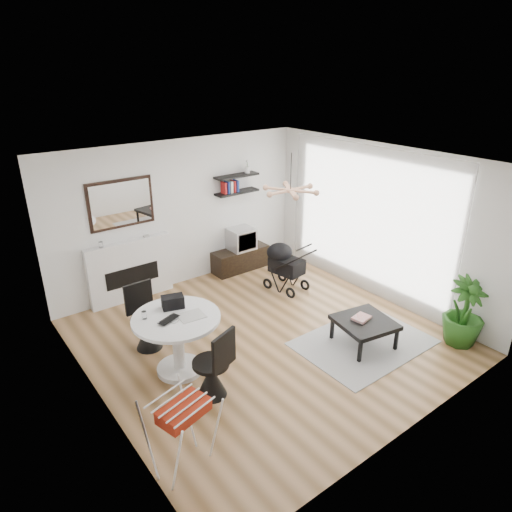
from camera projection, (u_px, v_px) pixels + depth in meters
floor at (265, 337)px, 7.03m from camera, size 5.00×5.00×0.00m
ceiling at (267, 162)px, 5.97m from camera, size 5.00×5.00×0.00m
wall_back at (181, 214)px, 8.33m from camera, size 5.00×0.00×5.00m
wall_left at (91, 310)px, 5.11m from camera, size 0.00×5.00×5.00m
wall_right at (379, 223)px, 7.89m from camera, size 0.00×5.00×5.00m
sheer_curtain at (366, 221)px, 7.98m from camera, size 0.04×3.60×2.60m
fireplace at (129, 263)px, 7.92m from camera, size 1.50×0.17×2.16m
shelf_lower at (237, 192)px, 8.79m from camera, size 0.90×0.25×0.04m
shelf_upper at (237, 176)px, 8.66m from camera, size 0.90×0.25×0.04m
pendant_lamp at (290, 190)px, 6.80m from camera, size 0.90×0.90×0.10m
tv_console at (241, 259)px, 9.26m from camera, size 1.19×0.42×0.44m
crt_tv at (241, 239)px, 9.10m from camera, size 0.50×0.43×0.43m
dining_table at (178, 335)px, 6.06m from camera, size 1.16×1.16×0.85m
laptop at (171, 321)px, 5.82m from camera, size 0.36×0.30×0.02m
black_bag at (173, 302)px, 6.13m from camera, size 0.33×0.25×0.17m
newspaper at (191, 316)px, 5.96m from camera, size 0.36×0.31×0.01m
drinking_glass at (144, 315)px, 5.88m from camera, size 0.06×0.06×0.11m
chair_far at (147, 329)px, 6.68m from camera, size 0.47×0.47×0.99m
chair_near at (213, 375)px, 5.69m from camera, size 0.51×0.52×0.98m
drying_rack at (182, 433)px, 4.60m from camera, size 0.70×0.67×0.87m
stroller at (284, 268)px, 8.41m from camera, size 0.61×0.84×0.96m
rug at (363, 343)px, 6.89m from camera, size 1.94×1.40×0.01m
coffee_table at (365, 323)px, 6.72m from camera, size 0.90×0.90×0.40m
magazines at (361, 318)px, 6.73m from camera, size 0.29×0.25×0.04m
potted_plant at (464, 312)px, 6.70m from camera, size 0.72×0.72×1.05m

